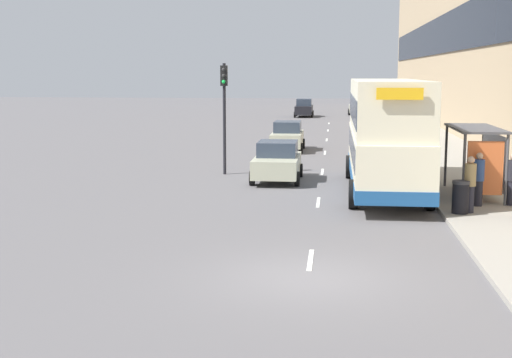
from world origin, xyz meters
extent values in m
plane|color=#5B595B|center=(0.00, 0.00, 0.00)|extent=(220.00, 220.00, 0.00)
cube|color=gray|center=(6.50, 38.50, 0.07)|extent=(5.00, 93.00, 0.14)
cube|color=tan|center=(10.50, 38.50, 8.42)|extent=(3.00, 93.00, 16.84)
cube|color=black|center=(8.96, 38.50, 7.58)|extent=(0.12, 89.28, 3.03)
cube|color=silver|center=(0.00, 1.56, 0.01)|extent=(0.12, 2.00, 0.01)
cube|color=silver|center=(0.00, 9.45, 0.01)|extent=(0.12, 2.00, 0.01)
cube|color=silver|center=(0.00, 17.34, 0.01)|extent=(0.12, 2.00, 0.01)
cube|color=silver|center=(0.00, 25.23, 0.01)|extent=(0.12, 2.00, 0.01)
cube|color=silver|center=(0.00, 33.11, 0.01)|extent=(0.12, 2.00, 0.01)
cube|color=silver|center=(0.00, 41.00, 0.01)|extent=(0.12, 2.00, 0.01)
cube|color=silver|center=(0.00, 48.89, 0.01)|extent=(0.12, 2.00, 0.01)
cube|color=#4C4C51|center=(5.60, 10.86, 2.58)|extent=(1.60, 4.20, 0.08)
cylinder|color=#4C4C51|center=(4.90, 8.86, 1.34)|extent=(0.10, 0.10, 2.40)
cylinder|color=#4C4C51|center=(4.90, 12.86, 1.34)|extent=(0.10, 0.10, 2.40)
cylinder|color=#4C4C51|center=(6.30, 8.86, 1.34)|extent=(0.10, 0.10, 2.40)
cylinder|color=#4C4C51|center=(6.30, 12.86, 1.34)|extent=(0.10, 0.10, 2.40)
cube|color=#99A8B2|center=(6.27, 10.86, 1.46)|extent=(0.04, 3.68, 1.92)
cube|color=#D86633|center=(5.60, 8.92, 1.39)|extent=(1.19, 0.10, 1.82)
cube|color=maroon|center=(5.85, 10.86, 0.59)|extent=(0.36, 2.80, 0.08)
cube|color=beige|center=(2.48, 11.80, 1.43)|extent=(2.55, 10.89, 1.85)
cube|color=beige|center=(2.48, 11.80, 3.33)|extent=(2.50, 10.56, 1.95)
cube|color=#1E518C|center=(2.48, 11.80, 0.72)|extent=(2.58, 10.94, 0.45)
cube|color=#2D3847|center=(2.48, 11.80, 1.79)|extent=(2.58, 10.23, 0.81)
cube|color=#2D3847|center=(2.48, 11.80, 3.23)|extent=(2.55, 10.23, 0.94)
cube|color=yellow|center=(2.48, 6.38, 3.95)|extent=(1.40, 0.08, 0.36)
cylinder|color=black|center=(1.20, 15.50, 0.50)|extent=(0.30, 1.00, 1.00)
cylinder|color=black|center=(3.75, 15.50, 0.50)|extent=(0.30, 1.00, 1.00)
cylinder|color=black|center=(1.20, 8.43, 0.50)|extent=(0.30, 1.00, 1.00)
cylinder|color=black|center=(3.75, 8.43, 0.50)|extent=(0.30, 1.00, 1.00)
cube|color=black|center=(-2.66, 58.17, 0.72)|extent=(1.72, 4.48, 0.85)
cube|color=#2D3847|center=(-2.66, 58.40, 1.50)|extent=(1.51, 2.15, 0.70)
cylinder|color=black|center=(-1.81, 56.78, 0.30)|extent=(0.20, 0.60, 0.60)
cylinder|color=black|center=(-3.52, 56.78, 0.30)|extent=(0.20, 0.60, 0.60)
cylinder|color=black|center=(-1.81, 59.56, 0.30)|extent=(0.20, 0.60, 0.60)
cylinder|color=black|center=(-3.52, 59.56, 0.30)|extent=(0.20, 0.60, 0.60)
cube|color=#B7B799|center=(2.91, 62.39, 0.69)|extent=(1.75, 3.83, 0.77)
cube|color=#2D3847|center=(2.91, 62.20, 1.39)|extent=(1.54, 1.84, 0.63)
cylinder|color=black|center=(2.04, 63.58, 0.30)|extent=(0.20, 0.60, 0.60)
cylinder|color=black|center=(3.79, 63.58, 0.30)|extent=(0.20, 0.60, 0.60)
cylinder|color=black|center=(2.04, 61.20, 0.30)|extent=(0.20, 0.60, 0.60)
cylinder|color=black|center=(3.79, 61.20, 0.30)|extent=(0.20, 0.60, 0.60)
cube|color=#B7B799|center=(-2.23, 26.13, 0.69)|extent=(1.75, 4.19, 0.78)
cube|color=#2D3847|center=(-2.23, 26.34, 1.39)|extent=(1.54, 2.01, 0.64)
cylinder|color=black|center=(-1.36, 24.83, 0.30)|extent=(0.20, 0.60, 0.60)
cylinder|color=black|center=(-3.11, 24.83, 0.30)|extent=(0.20, 0.60, 0.60)
cylinder|color=black|center=(-1.36, 27.43, 0.30)|extent=(0.20, 0.60, 0.60)
cylinder|color=black|center=(-3.11, 27.43, 0.30)|extent=(0.20, 0.60, 0.60)
cube|color=#B7B799|center=(-1.87, 14.29, 0.68)|extent=(1.84, 4.11, 0.76)
cube|color=#2D3847|center=(-1.87, 14.49, 1.37)|extent=(1.62, 1.97, 0.62)
cylinder|color=black|center=(-0.95, 13.02, 0.30)|extent=(0.20, 0.60, 0.60)
cylinder|color=black|center=(-2.79, 13.02, 0.30)|extent=(0.20, 0.60, 0.60)
cylinder|color=black|center=(-0.95, 15.56, 0.30)|extent=(0.20, 0.60, 0.60)
cylinder|color=black|center=(-2.79, 15.56, 0.30)|extent=(0.20, 0.60, 0.60)
cylinder|color=#23232D|center=(4.86, 7.43, 0.57)|extent=(0.29, 0.29, 0.86)
cylinder|color=#997F51|center=(4.86, 7.43, 1.36)|extent=(0.36, 0.36, 0.72)
sphere|color=tan|center=(4.86, 7.43, 1.84)|extent=(0.23, 0.23, 0.23)
cylinder|color=#23232D|center=(5.35, 8.63, 0.57)|extent=(0.29, 0.29, 0.86)
cylinder|color=navy|center=(5.35, 8.63, 1.36)|extent=(0.36, 0.36, 0.72)
sphere|color=tan|center=(5.35, 8.63, 1.83)|extent=(0.23, 0.23, 0.23)
cylinder|color=#23232D|center=(6.50, 8.86, 0.56)|extent=(0.29, 0.29, 0.84)
cylinder|color=black|center=(4.55, 7.28, 0.61)|extent=(0.52, 0.52, 0.95)
cylinder|color=#2D2D33|center=(4.55, 7.28, 1.14)|extent=(0.55, 0.55, 0.10)
cylinder|color=black|center=(-4.40, 16.09, 2.49)|extent=(0.14, 0.14, 4.98)
cube|color=black|center=(-4.40, 16.04, 4.43)|extent=(0.30, 0.24, 0.90)
sphere|color=#2D2D2D|center=(-4.40, 15.92, 4.70)|extent=(0.16, 0.16, 0.16)
sphere|color=#2D2D2D|center=(-4.40, 15.92, 4.43)|extent=(0.16, 0.16, 0.16)
sphere|color=#19D84C|center=(-4.40, 15.92, 4.16)|extent=(0.16, 0.16, 0.16)
camera|label=1|loc=(0.55, -15.58, 4.61)|focal=50.00mm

